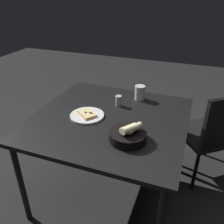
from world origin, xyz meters
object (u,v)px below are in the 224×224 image
(pizza_plate, at_px, (87,115))
(pepper_shaker, at_px, (119,101))
(beer_glass, at_px, (140,94))
(dining_table, at_px, (110,124))
(bread_basket, at_px, (128,135))
(chair_near, at_px, (213,132))

(pizza_plate, bearing_deg, pepper_shaker, -33.83)
(pizza_plate, relative_size, beer_glass, 2.07)
(dining_table, xyz_separation_m, pizza_plate, (-0.04, 0.16, 0.07))
(pizza_plate, xyz_separation_m, pepper_shaker, (0.24, -0.16, 0.03))
(bread_basket, relative_size, chair_near, 0.26)
(bread_basket, bearing_deg, pepper_shaker, 26.01)
(dining_table, distance_m, bread_basket, 0.32)
(dining_table, relative_size, pepper_shaker, 12.85)
(pizza_plate, distance_m, pepper_shaker, 0.29)
(beer_glass, relative_size, chair_near, 0.14)
(beer_glass, relative_size, pepper_shaker, 1.41)
(chair_near, bearing_deg, dining_table, 122.45)
(dining_table, relative_size, pizza_plate, 4.41)
(dining_table, bearing_deg, chair_near, -57.55)
(bread_basket, xyz_separation_m, beer_glass, (0.58, 0.08, 0.01))
(pepper_shaker, bearing_deg, dining_table, 179.14)
(bread_basket, distance_m, chair_near, 0.92)
(chair_near, bearing_deg, pizza_plate, 119.87)
(dining_table, xyz_separation_m, beer_glass, (0.36, -0.12, 0.11))
(pizza_plate, height_order, bread_basket, bread_basket)
(pizza_plate, bearing_deg, beer_glass, -34.48)
(pizza_plate, height_order, chair_near, chair_near)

